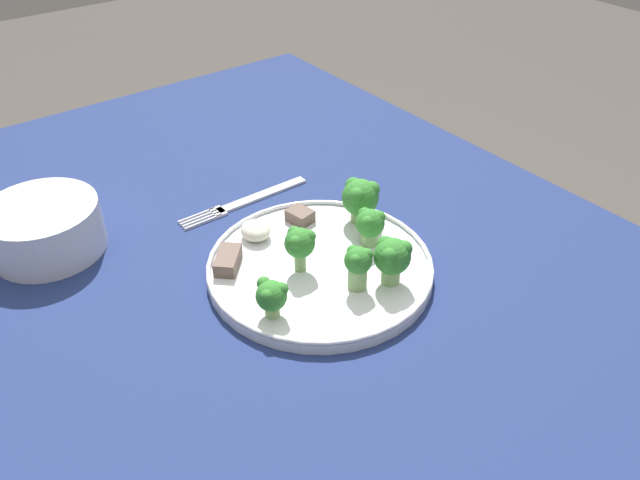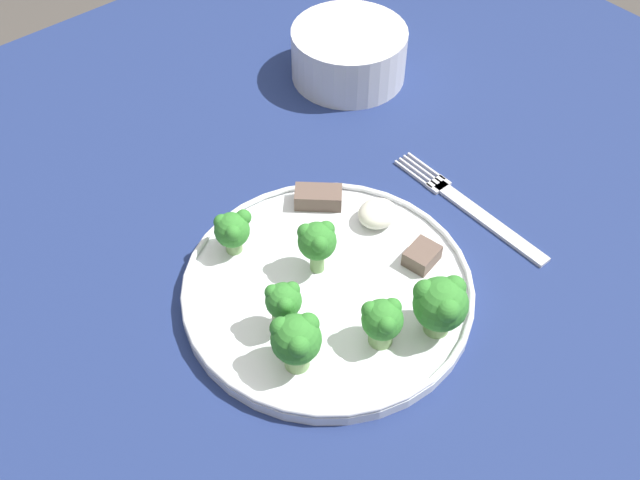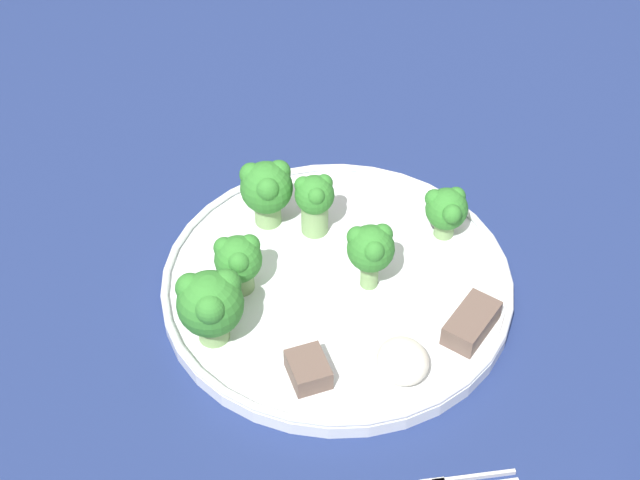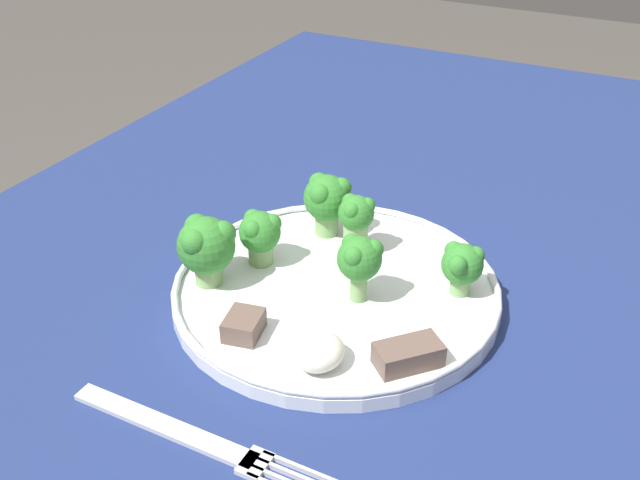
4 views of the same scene
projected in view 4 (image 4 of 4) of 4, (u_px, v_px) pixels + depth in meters
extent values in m
cube|color=navy|center=(450.00, 327.00, 0.63)|extent=(1.35, 1.01, 0.03)
cylinder|color=brown|center=(319.00, 243.00, 1.47)|extent=(0.06, 0.06, 0.73)
cylinder|color=white|center=(336.00, 292.00, 0.64)|extent=(0.28, 0.28, 0.01)
torus|color=white|center=(336.00, 284.00, 0.63)|extent=(0.28, 0.28, 0.01)
cube|color=silver|center=(164.00, 426.00, 0.51)|extent=(0.02, 0.15, 0.00)
cube|color=silver|center=(255.00, 464.00, 0.48)|extent=(0.02, 0.02, 0.00)
cube|color=silver|center=(296.00, 476.00, 0.47)|extent=(0.00, 0.06, 0.00)
cube|color=silver|center=(301.00, 469.00, 0.48)|extent=(0.00, 0.06, 0.00)
cylinder|color=#7FA866|center=(355.00, 237.00, 0.68)|extent=(0.02, 0.02, 0.03)
sphere|color=#337F2D|center=(356.00, 213.00, 0.66)|extent=(0.03, 0.03, 0.03)
sphere|color=#337F2D|center=(352.00, 211.00, 0.65)|extent=(0.01, 0.01, 0.01)
sphere|color=#337F2D|center=(367.00, 206.00, 0.66)|extent=(0.01, 0.01, 0.01)
sphere|color=#337F2D|center=(350.00, 201.00, 0.67)|extent=(0.01, 0.01, 0.01)
cylinder|color=#7FA866|center=(327.00, 223.00, 0.71)|extent=(0.02, 0.02, 0.02)
sphere|color=#337F2D|center=(327.00, 198.00, 0.69)|extent=(0.04, 0.04, 0.04)
sphere|color=#337F2D|center=(320.00, 194.00, 0.68)|extent=(0.02, 0.02, 0.02)
sphere|color=#337F2D|center=(341.00, 188.00, 0.69)|extent=(0.02, 0.02, 0.02)
sphere|color=#337F2D|center=(319.00, 183.00, 0.70)|extent=(0.02, 0.02, 0.02)
cylinder|color=#7FA866|center=(459.00, 284.00, 0.62)|extent=(0.02, 0.02, 0.02)
sphere|color=#337F2D|center=(462.00, 264.00, 0.61)|extent=(0.03, 0.03, 0.03)
sphere|color=#337F2D|center=(458.00, 262.00, 0.60)|extent=(0.02, 0.02, 0.02)
sphere|color=#337F2D|center=(475.00, 256.00, 0.61)|extent=(0.02, 0.02, 0.02)
sphere|color=#337F2D|center=(454.00, 250.00, 0.62)|extent=(0.02, 0.02, 0.02)
cylinder|color=#7FA866|center=(209.00, 272.00, 0.64)|extent=(0.02, 0.02, 0.02)
sphere|color=#337F2D|center=(206.00, 246.00, 0.62)|extent=(0.05, 0.05, 0.05)
sphere|color=#337F2D|center=(195.00, 243.00, 0.61)|extent=(0.02, 0.02, 0.02)
sphere|color=#337F2D|center=(223.00, 234.00, 0.62)|extent=(0.02, 0.02, 0.02)
sphere|color=#337F2D|center=(197.00, 227.00, 0.63)|extent=(0.02, 0.02, 0.02)
cylinder|color=#7FA866|center=(261.00, 253.00, 0.66)|extent=(0.02, 0.02, 0.02)
sphere|color=#337F2D|center=(260.00, 232.00, 0.65)|extent=(0.04, 0.04, 0.04)
sphere|color=#337F2D|center=(253.00, 229.00, 0.64)|extent=(0.02, 0.02, 0.02)
sphere|color=#337F2D|center=(272.00, 223.00, 0.65)|extent=(0.02, 0.02, 0.02)
sphere|color=#337F2D|center=(253.00, 218.00, 0.66)|extent=(0.02, 0.02, 0.02)
cylinder|color=#7FA866|center=(359.00, 286.00, 0.61)|extent=(0.01, 0.01, 0.03)
sphere|color=#337F2D|center=(359.00, 259.00, 0.60)|extent=(0.04, 0.04, 0.04)
sphere|color=#337F2D|center=(354.00, 257.00, 0.59)|extent=(0.02, 0.02, 0.02)
sphere|color=#337F2D|center=(374.00, 250.00, 0.60)|extent=(0.02, 0.02, 0.02)
sphere|color=#337F2D|center=(352.00, 244.00, 0.60)|extent=(0.02, 0.02, 0.02)
cube|color=brown|center=(244.00, 325.00, 0.58)|extent=(0.04, 0.03, 0.02)
cube|color=brown|center=(408.00, 355.00, 0.55)|extent=(0.05, 0.05, 0.02)
ellipsoid|color=silver|center=(319.00, 351.00, 0.55)|extent=(0.04, 0.04, 0.02)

